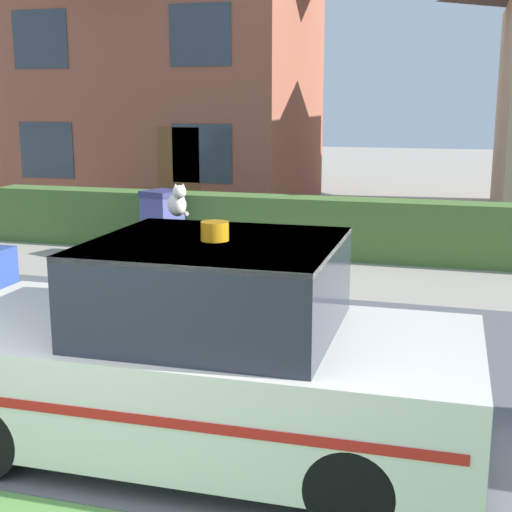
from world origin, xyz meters
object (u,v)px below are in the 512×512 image
at_px(police_car, 202,356).
at_px(wheelie_bin, 163,224).
at_px(house_left, 168,45).
at_px(cat, 178,203).

bearing_deg(police_car, wheelie_bin, -64.88).
bearing_deg(house_left, wheelie_bin, -68.51).
bearing_deg(wheelie_bin, cat, -46.93).
bearing_deg(cat, wheelie_bin, 167.94).
distance_m(police_car, cat, 1.18).
bearing_deg(house_left, cat, -66.95).
relative_size(police_car, cat, 14.05).
relative_size(cat, house_left, 0.04).
relative_size(cat, wheelie_bin, 0.26).
height_order(cat, house_left, house_left).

